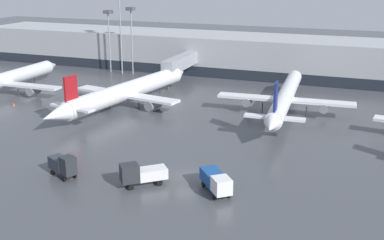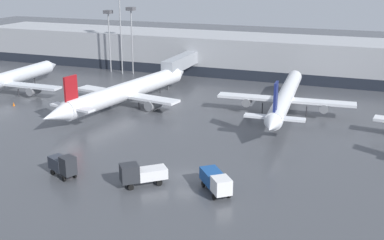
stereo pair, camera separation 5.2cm
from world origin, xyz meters
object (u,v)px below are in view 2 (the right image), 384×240
(parked_jet_3, at_px, (3,81))
(traffic_cone_1, at_px, (14,104))
(apron_light_mast_3, at_px, (109,22))
(service_truck_0, at_px, (63,165))
(service_truck_3, at_px, (141,173))
(apron_light_mast_0, at_px, (120,10))
(service_truck_2, at_px, (216,181))
(parked_jet_0, at_px, (285,97))
(parked_jet_1, at_px, (126,92))
(apron_light_mast_2, at_px, (131,21))

(parked_jet_3, bearing_deg, traffic_cone_1, -129.29)
(parked_jet_3, height_order, apron_light_mast_3, apron_light_mast_3)
(parked_jet_3, height_order, service_truck_0, parked_jet_3)
(parked_jet_3, relative_size, service_truck_3, 6.59)
(apron_light_mast_0, bearing_deg, apron_light_mast_3, 164.86)
(service_truck_2, height_order, traffic_cone_1, service_truck_2)
(parked_jet_0, xyz_separation_m, service_truck_3, (-10.67, -34.65, -1.75))
(parked_jet_0, height_order, parked_jet_1, parked_jet_0)
(service_truck_2, height_order, service_truck_3, service_truck_3)
(traffic_cone_1, bearing_deg, service_truck_2, -24.39)
(service_truck_0, relative_size, apron_light_mast_2, 0.29)
(parked_jet_3, distance_m, service_truck_0, 46.74)
(parked_jet_1, height_order, traffic_cone_1, parked_jet_1)
(apron_light_mast_2, bearing_deg, traffic_cone_1, -102.86)
(parked_jet_0, height_order, service_truck_2, parked_jet_0)
(service_truck_3, distance_m, apron_light_mast_2, 64.54)
(service_truck_0, bearing_deg, parked_jet_0, 85.05)
(parked_jet_0, height_order, apron_light_mast_3, apron_light_mast_3)
(service_truck_3, distance_m, apron_light_mast_0, 65.41)
(apron_light_mast_3, bearing_deg, service_truck_0, -65.37)
(service_truck_3, xyz_separation_m, apron_light_mast_2, (-30.13, 55.96, 11.24))
(parked_jet_0, bearing_deg, service_truck_2, 173.30)
(service_truck_0, distance_m, service_truck_2, 19.09)
(service_truck_0, height_order, apron_light_mast_2, apron_light_mast_2)
(service_truck_2, xyz_separation_m, traffic_cone_1, (-46.64, 21.15, -1.14))
(parked_jet_3, xyz_separation_m, service_truck_0, (35.67, -30.18, -1.19))
(service_truck_3, height_order, apron_light_mast_3, apron_light_mast_3)
(parked_jet_3, xyz_separation_m, apron_light_mast_0, (13.16, 26.11, 12.38))
(apron_light_mast_3, bearing_deg, apron_light_mast_2, -1.04)
(apron_light_mast_2, bearing_deg, parked_jet_0, -27.58)
(service_truck_2, bearing_deg, traffic_cone_1, -153.70)
(parked_jet_0, xyz_separation_m, apron_light_mast_3, (-47.01, 21.42, 8.84))
(traffic_cone_1, relative_size, apron_light_mast_0, 0.03)
(parked_jet_1, xyz_separation_m, parked_jet_3, (-27.68, -1.15, 0.07))
(service_truck_2, relative_size, apron_light_mast_2, 0.35)
(service_truck_2, xyz_separation_m, apron_light_mast_0, (-41.44, 53.75, 13.70))
(parked_jet_0, bearing_deg, traffic_cone_1, 100.55)
(service_truck_0, xyz_separation_m, traffic_cone_1, (-27.72, 23.68, -1.27))
(parked_jet_0, bearing_deg, service_truck_3, 159.30)
(service_truck_0, xyz_separation_m, apron_light_mast_0, (-22.52, 56.29, 13.56))
(service_truck_3, relative_size, apron_light_mast_3, 0.36)
(service_truck_0, bearing_deg, service_truck_3, 32.09)
(parked_jet_0, bearing_deg, parked_jet_1, 95.43)
(parked_jet_0, relative_size, service_truck_0, 8.37)
(parked_jet_0, relative_size, apron_light_mast_0, 2.00)
(service_truck_2, bearing_deg, apron_light_mast_3, -179.78)
(service_truck_2, bearing_deg, parked_jet_3, -156.17)
(apron_light_mast_0, relative_size, apron_light_mast_2, 1.22)
(parked_jet_1, xyz_separation_m, apron_light_mast_2, (-12.08, 25.87, 10.03))
(traffic_cone_1, bearing_deg, service_truck_0, -40.51)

